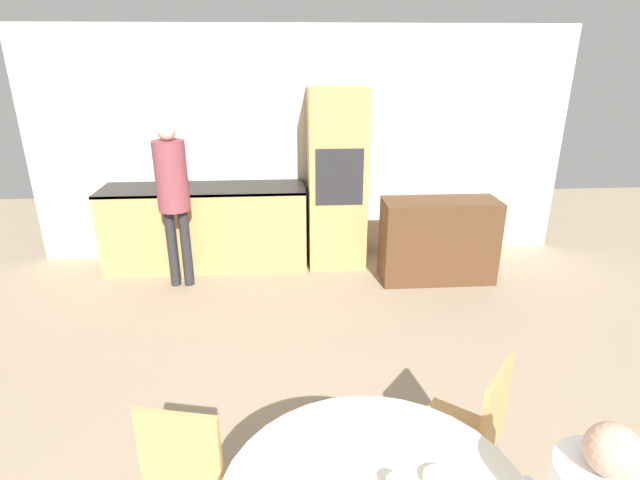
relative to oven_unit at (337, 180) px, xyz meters
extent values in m
cube|color=silver|center=(-0.37, 0.34, 0.31)|extent=(6.13, 0.05, 2.60)
cube|color=tan|center=(-1.47, -0.01, -0.52)|extent=(2.23, 0.60, 0.93)
cube|color=black|center=(-1.47, -0.01, -0.08)|extent=(2.23, 0.60, 0.03)
cube|color=tan|center=(0.00, 0.00, 0.00)|extent=(0.63, 0.58, 1.97)
cube|color=#28282D|center=(0.00, -0.29, 0.10)|extent=(0.50, 0.01, 0.60)
cube|color=#51331E|center=(1.04, -0.55, -0.54)|extent=(1.20, 0.45, 0.89)
cube|color=tan|center=(-1.05, -3.63, -0.31)|extent=(0.38, 0.11, 0.45)
cylinder|color=tan|center=(0.28, -3.10, -0.77)|extent=(0.04, 0.04, 0.43)
cylinder|color=tan|center=(0.08, -3.35, -0.77)|extent=(0.04, 0.04, 0.43)
cylinder|color=tan|center=(0.53, -3.30, -0.77)|extent=(0.04, 0.04, 0.43)
cube|color=tan|center=(0.30, -3.33, -0.55)|extent=(0.56, 0.56, 0.02)
cube|color=tan|center=(0.45, -3.44, -0.31)|extent=(0.26, 0.31, 0.45)
sphere|color=tan|center=(0.46, -4.21, 0.17)|extent=(0.18, 0.18, 0.18)
cylinder|color=#262628|center=(-1.75, -0.50, -0.57)|extent=(0.10, 0.10, 0.83)
cylinder|color=#262628|center=(-1.61, -0.50, -0.57)|extent=(0.10, 0.10, 0.83)
cylinder|color=brown|center=(-1.68, -0.50, 0.19)|extent=(0.31, 0.31, 0.69)
sphere|color=beige|center=(-1.68, -0.50, 0.62)|extent=(0.18, 0.18, 0.18)
cylinder|color=white|center=(0.01, -3.94, -0.21)|extent=(0.12, 0.12, 0.04)
cylinder|color=silver|center=(0.32, -4.02, -0.15)|extent=(0.03, 0.03, 0.01)
camera|label=1|loc=(-0.55, -5.38, 1.36)|focal=28.00mm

